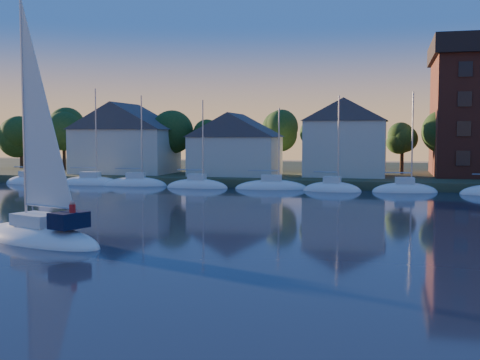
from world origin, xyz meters
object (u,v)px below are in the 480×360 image
(clubhouse_centre, at_px, (236,144))
(hero_sailboat, at_px, (39,231))
(clubhouse_east, at_px, (346,137))
(clubhouse_west, at_px, (125,137))

(clubhouse_centre, height_order, hero_sailboat, hero_sailboat)
(clubhouse_east, bearing_deg, clubhouse_west, -178.09)
(hero_sailboat, bearing_deg, clubhouse_east, -86.79)
(clubhouse_west, bearing_deg, clubhouse_centre, -3.58)
(clubhouse_west, xyz_separation_m, clubhouse_centre, (16.00, -1.00, -0.80))
(clubhouse_west, bearing_deg, hero_sailboat, -71.09)
(clubhouse_east, distance_m, hero_sailboat, 49.26)
(clubhouse_west, distance_m, clubhouse_centre, 16.05)
(clubhouse_west, xyz_separation_m, clubhouse_east, (30.00, 1.00, 0.07))
(clubhouse_west, bearing_deg, clubhouse_east, 1.91)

